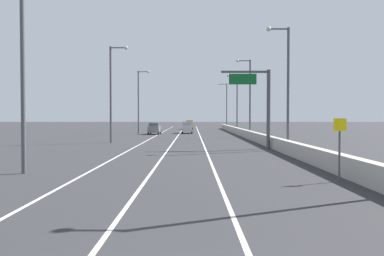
# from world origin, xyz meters

# --- Properties ---
(ground_plane) EXTENTS (320.00, 320.00, 0.00)m
(ground_plane) POSITION_xyz_m (0.00, 64.00, 0.00)
(ground_plane) COLOR #2D2D30
(lane_stripe_left) EXTENTS (0.16, 130.00, 0.00)m
(lane_stripe_left) POSITION_xyz_m (-5.50, 55.00, 0.00)
(lane_stripe_left) COLOR silver
(lane_stripe_left) RESTS_ON ground_plane
(lane_stripe_center) EXTENTS (0.16, 130.00, 0.00)m
(lane_stripe_center) POSITION_xyz_m (-2.00, 55.00, 0.00)
(lane_stripe_center) COLOR silver
(lane_stripe_center) RESTS_ON ground_plane
(lane_stripe_right) EXTENTS (0.16, 130.00, 0.00)m
(lane_stripe_right) POSITION_xyz_m (1.50, 55.00, 0.00)
(lane_stripe_right) COLOR silver
(lane_stripe_right) RESTS_ON ground_plane
(jersey_barrier_right) EXTENTS (0.60, 120.00, 1.10)m
(jersey_barrier_right) POSITION_xyz_m (8.09, 40.00, 0.55)
(jersey_barrier_right) COLOR #B2ADA3
(jersey_barrier_right) RESTS_ON ground_plane
(overhead_sign_gantry) EXTENTS (4.68, 0.36, 7.50)m
(overhead_sign_gantry) POSITION_xyz_m (6.75, 33.48, 4.73)
(overhead_sign_gantry) COLOR #47474C
(overhead_sign_gantry) RESTS_ON ground_plane
(speed_advisory_sign) EXTENTS (0.60, 0.11, 3.00)m
(speed_advisory_sign) POSITION_xyz_m (7.19, 13.67, 1.76)
(speed_advisory_sign) COLOR #4C4C51
(speed_advisory_sign) RESTS_ON ground_plane
(lamp_post_right_second) EXTENTS (2.14, 0.44, 11.25)m
(lamp_post_right_second) POSITION_xyz_m (8.78, 32.09, 6.39)
(lamp_post_right_second) COLOR #4C4C51
(lamp_post_right_second) RESTS_ON ground_plane
(lamp_post_right_third) EXTENTS (2.14, 0.44, 11.25)m
(lamp_post_right_third) POSITION_xyz_m (8.32, 53.68, 6.39)
(lamp_post_right_third) COLOR #4C4C51
(lamp_post_right_third) RESTS_ON ground_plane
(lamp_post_right_fourth) EXTENTS (2.14, 0.44, 11.25)m
(lamp_post_right_fourth) POSITION_xyz_m (8.82, 75.27, 6.39)
(lamp_post_right_fourth) COLOR #4C4C51
(lamp_post_right_fourth) RESTS_ON ground_plane
(lamp_post_right_fifth) EXTENTS (2.14, 0.44, 11.25)m
(lamp_post_right_fifth) POSITION_xyz_m (8.59, 96.86, 6.39)
(lamp_post_right_fifth) COLOR #4C4C51
(lamp_post_right_fifth) RESTS_ON ground_plane
(lamp_post_left_near) EXTENTS (2.14, 0.44, 11.25)m
(lamp_post_left_near) POSITION_xyz_m (-8.63, 16.50, 6.39)
(lamp_post_left_near) COLOR #4C4C51
(lamp_post_left_near) RESTS_ON ground_plane
(lamp_post_left_mid) EXTENTS (2.14, 0.44, 11.25)m
(lamp_post_left_mid) POSITION_xyz_m (-8.98, 42.41, 6.39)
(lamp_post_left_mid) COLOR #4C4C51
(lamp_post_left_mid) RESTS_ON ground_plane
(lamp_post_left_far) EXTENTS (2.14, 0.44, 11.25)m
(lamp_post_left_far) POSITION_xyz_m (-9.12, 68.32, 6.39)
(lamp_post_left_far) COLOR #4C4C51
(lamp_post_left_far) RESTS_ON ground_plane
(car_silver_0) EXTENTS (1.99, 4.30, 2.13)m
(car_silver_0) POSITION_xyz_m (-0.67, 69.11, 1.06)
(car_silver_0) COLOR #B7B7BC
(car_silver_0) RESTS_ON ground_plane
(car_yellow_1) EXTENTS (1.82, 4.14, 2.14)m
(car_yellow_1) POSITION_xyz_m (-0.41, 93.57, 1.06)
(car_yellow_1) COLOR gold
(car_yellow_1) RESTS_ON ground_plane
(car_gray_2) EXTENTS (2.03, 4.14, 1.99)m
(car_gray_2) POSITION_xyz_m (-6.22, 65.10, 0.99)
(car_gray_2) COLOR slate
(car_gray_2) RESTS_ON ground_plane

